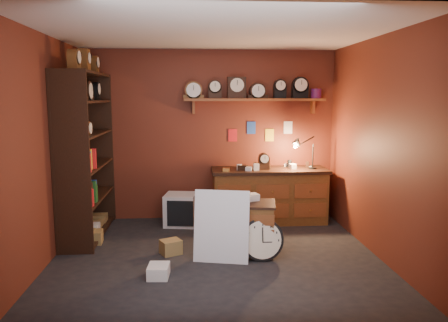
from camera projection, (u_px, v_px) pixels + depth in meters
floor at (216, 256)px, 5.43m from camera, size 4.00×4.00×0.00m
room_shell at (219, 117)px, 5.29m from camera, size 4.02×3.62×2.71m
shelving_unit at (84, 148)px, 6.08m from camera, size 0.47×1.60×2.58m
workbench at (269, 192)px, 6.88m from camera, size 1.81×0.66×1.36m
low_cabinet at (252, 225)px, 5.50m from camera, size 0.65×0.57×0.75m
big_round_clock at (262, 240)px, 5.27m from camera, size 0.52×0.17×0.52m
white_panel at (221, 261)px, 5.29m from camera, size 0.69×0.32×0.88m
mini_fridge at (181, 209)px, 6.73m from camera, size 0.53×0.54×0.48m
floor_box_a at (92, 237)px, 5.90m from camera, size 0.29×0.25×0.17m
floor_box_b at (159, 271)px, 4.80m from camera, size 0.24×0.29×0.14m
floor_box_c at (171, 247)px, 5.50m from camera, size 0.31×0.29×0.18m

